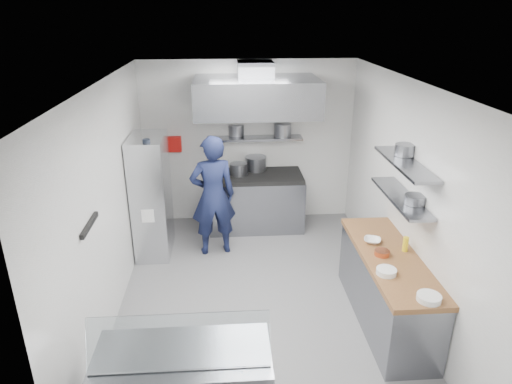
{
  "coord_description": "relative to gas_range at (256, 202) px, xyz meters",
  "views": [
    {
      "loc": [
        -0.4,
        -5.1,
        3.56
      ],
      "look_at": [
        0.0,
        0.6,
        1.25
      ],
      "focal_mm": 32.0,
      "sensor_mm": 36.0,
      "label": 1
    }
  ],
  "objects": [
    {
      "name": "over_range_shelf",
      "position": [
        0.0,
        0.24,
        1.07
      ],
      "size": [
        1.6,
        0.3,
        0.04
      ],
      "primitive_type": "cube",
      "color": "gray",
      "rests_on": "wall_back"
    },
    {
      "name": "wall_shelf_lower",
      "position": [
        1.54,
        -2.4,
        1.05
      ],
      "size": [
        0.3,
        1.3,
        0.04
      ],
      "primitive_type": "cube",
      "color": "gray",
      "rests_on": "wall_right"
    },
    {
      "name": "stock_pot_left",
      "position": [
        -0.29,
        0.01,
        0.61
      ],
      "size": [
        0.29,
        0.29,
        0.2
      ],
      "primitive_type": "cylinder",
      "color": "slate",
      "rests_on": "cooktop"
    },
    {
      "name": "cooktop",
      "position": [
        0.0,
        0.0,
        0.48
      ],
      "size": [
        1.57,
        0.78,
        0.06
      ],
      "primitive_type": "cube",
      "color": "black",
      "rests_on": "gas_range"
    },
    {
      "name": "mixing_bowl",
      "position": [
        1.26,
        -2.37,
        0.47
      ],
      "size": [
        0.26,
        0.26,
        0.05
      ],
      "primitive_type": "imported",
      "rotation": [
        0.0,
        0.0,
        -0.37
      ],
      "color": "white",
      "rests_on": "prep_counter_top"
    },
    {
      "name": "shelf_pot_d",
      "position": [
        1.61,
        -2.18,
        1.56
      ],
      "size": [
        0.23,
        0.23,
        0.14
      ],
      "primitive_type": "cylinder",
      "color": "slate",
      "rests_on": "wall_shelf_upper"
    },
    {
      "name": "wall_shelf_upper",
      "position": [
        1.54,
        -2.4,
        1.47
      ],
      "size": [
        0.3,
        1.3,
        0.04
      ],
      "primitive_type": "cube",
      "color": "gray",
      "rests_on": "wall_right"
    },
    {
      "name": "display_glass",
      "position": [
        -0.91,
        -4.22,
        0.62
      ],
      "size": [
        1.47,
        0.19,
        0.42
      ],
      "primitive_type": "cube",
      "rotation": [
        -0.38,
        0.0,
        0.0
      ],
      "color": "silver",
      "rests_on": "display_case"
    },
    {
      "name": "shelf_pot_a",
      "position": [
        -0.3,
        0.4,
        1.18
      ],
      "size": [
        0.27,
        0.27,
        0.18
      ],
      "primitive_type": "cylinder",
      "color": "slate",
      "rests_on": "over_range_shelf"
    },
    {
      "name": "plate_stack_b",
      "position": [
        1.2,
        -3.09,
        0.48
      ],
      "size": [
        0.22,
        0.22,
        0.06
      ],
      "primitive_type": "cylinder",
      "color": "white",
      "rests_on": "prep_counter_top"
    },
    {
      "name": "shelf_pot_c",
      "position": [
        1.61,
        -2.64,
        1.12
      ],
      "size": [
        0.23,
        0.23,
        0.1
      ],
      "primitive_type": "cylinder",
      "color": "slate",
      "rests_on": "wall_shelf_lower"
    },
    {
      "name": "shelf_pot_b",
      "position": [
        0.48,
        0.27,
        1.2
      ],
      "size": [
        0.29,
        0.29,
        0.22
      ],
      "primitive_type": "cylinder",
      "color": "slate",
      "rests_on": "over_range_shelf"
    },
    {
      "name": "extractor_hood",
      "position": [
        0.0,
        -0.18,
        1.85
      ],
      "size": [
        1.9,
        1.15,
        0.55
      ],
      "primitive_type": "cube",
      "color": "gray",
      "rests_on": "wall_back"
    },
    {
      "name": "wall_left",
      "position": [
        -1.9,
        -2.1,
        0.95
      ],
      "size": [
        2.8,
        5.0,
        0.02
      ],
      "primitive_type": "cube",
      "rotation": [
        1.57,
        0.0,
        1.57
      ],
      "color": "white",
      "rests_on": "floor"
    },
    {
      "name": "rack_jar",
      "position": [
        -1.58,
        -1.05,
        1.35
      ],
      "size": [
        0.11,
        0.11,
        0.18
      ],
      "primitive_type": "cylinder",
      "color": "black",
      "rests_on": "wire_rack"
    },
    {
      "name": "rack_bin_b",
      "position": [
        -1.63,
        -0.61,
        0.85
      ],
      "size": [
        0.15,
        0.19,
        0.17
      ],
      "primitive_type": "cube",
      "color": "yellow",
      "rests_on": "wire_rack"
    },
    {
      "name": "hood_duct",
      "position": [
        0.0,
        0.05,
        2.23
      ],
      "size": [
        0.55,
        0.55,
        0.24
      ],
      "primitive_type": "cube",
      "color": "slate",
      "rests_on": "extractor_hood"
    },
    {
      "name": "wall_front",
      "position": [
        -0.1,
        -4.6,
        0.95
      ],
      "size": [
        3.6,
        2.8,
        0.02
      ],
      "primitive_type": "cube",
      "rotation": [
        -1.57,
        0.0,
        0.0
      ],
      "color": "white",
      "rests_on": "floor"
    },
    {
      "name": "knife_strip",
      "position": [
        -1.88,
        -3.0,
        1.1
      ],
      "size": [
        0.04,
        0.55,
        0.05
      ],
      "primitive_type": "cube",
      "color": "black",
      "rests_on": "wall_left"
    },
    {
      "name": "wire_rack",
      "position": [
        -1.63,
        -0.75,
        0.48
      ],
      "size": [
        0.5,
        0.9,
        1.85
      ],
      "primitive_type": "cube",
      "color": "silver",
      "rests_on": "floor"
    },
    {
      "name": "gas_range",
      "position": [
        0.0,
        0.0,
        0.0
      ],
      "size": [
        1.6,
        0.8,
        0.9
      ],
      "primitive_type": "cube",
      "color": "gray",
      "rests_on": "floor"
    },
    {
      "name": "wall_back",
      "position": [
        -0.1,
        0.4,
        0.95
      ],
      "size": [
        3.6,
        2.8,
        0.02
      ],
      "primitive_type": "cube",
      "rotation": [
        1.57,
        0.0,
        0.0
      ],
      "color": "white",
      "rests_on": "floor"
    },
    {
      "name": "wall_right",
      "position": [
        1.7,
        -2.1,
        0.95
      ],
      "size": [
        2.8,
        5.0,
        0.02
      ],
      "primitive_type": "cube",
      "rotation": [
        1.57,
        0.0,
        -1.57
      ],
      "color": "white",
      "rests_on": "floor"
    },
    {
      "name": "prep_counter_top",
      "position": [
        1.38,
        -2.7,
        0.42
      ],
      "size": [
        0.65,
        2.04,
        0.06
      ],
      "primitive_type": "cube",
      "color": "brown",
      "rests_on": "prep_counter_base"
    },
    {
      "name": "prep_counter_base",
      "position": [
        1.38,
        -2.7,
        -0.03
      ],
      "size": [
        0.62,
        2.0,
        0.84
      ],
      "primitive_type": "cube",
      "color": "gray",
      "rests_on": "floor"
    },
    {
      "name": "ceiling",
      "position": [
        -0.1,
        -2.1,
        2.35
      ],
      "size": [
        5.0,
        5.0,
        0.0
      ],
      "primitive_type": "plane",
      "rotation": [
        3.14,
        0.0,
        0.0
      ],
      "color": "silver",
      "rests_on": "wall_back"
    },
    {
      "name": "rack_bin_a",
      "position": [
        -1.63,
        -1.09,
        0.35
      ],
      "size": [
        0.18,
        0.22,
        0.2
      ],
      "primitive_type": "cube",
      "color": "white",
      "rests_on": "wire_rack"
    },
    {
      "name": "stock_pot_mid",
      "position": [
        0.02,
        0.24,
        0.63
      ],
      "size": [
        0.36,
        0.36,
        0.24
      ],
      "primitive_type": "cylinder",
      "color": "slate",
      "rests_on": "cooktop"
    },
    {
      "name": "red_firebox",
      "position": [
        -1.35,
        0.34,
        0.97
      ],
      "size": [
        0.22,
        0.1,
        0.26
      ],
      "primitive_type": "cube",
      "color": "red",
      "rests_on": "wall_back"
    },
    {
      "name": "copper_pan",
      "position": [
        1.28,
        -2.69,
        0.48
      ],
      "size": [
        0.17,
        0.17,
        0.06
      ],
      "primitive_type": "cylinder",
      "color": "#D1663B",
      "rests_on": "prep_counter_top"
    },
    {
      "name": "chef",
      "position": [
        -0.7,
        -0.85,
        0.49
      ],
      "size": [
        0.75,
        0.56,
        1.88
      ],
      "primitive_type": "imported",
      "rotation": [
        0.0,
        0.0,
        3.32
      ],
      "color": "#141B3E",
      "rests_on": "floor"
    },
    {
      "name": "squeeze_bottle",
      "position": [
        1.58,
        -2.61,
        0.54
      ],
      "size": [
        0.07,
        0.07,
        0.18
      ],
      "primitive_type": "cylinder",
      "color": "yellow",
      "rests_on": "prep_counter_top"
    },
    {
      "name": "floor",
      "position": [
        -0.1,
        -2.1,
        -0.45
      ],
      "size": [
        5.0,
        5.0,
        0.0
      ],
      "primitive_type": "plane",
      "color": "slate",
      "rests_on": "ground"
    },
    {
      "name": "plate_stack_a",
      "position": [
        1.45,
        -3.59,
        0.48
      ],
      "size": [
        0.24,
        0.24,
        0.06
      ],
      "primitive_type": "cylinder",
      "color": "white",
      "rests_on": "prep_counter_top"
    }
  ]
}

